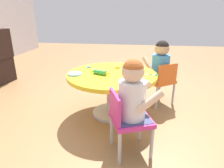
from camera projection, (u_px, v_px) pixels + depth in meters
ground_plane at (112, 113)px, 2.29m from camera, size 10.00×10.00×0.00m
craft_table at (112, 83)px, 2.16m from camera, size 0.96×0.96×0.48m
child_chair_left at (127, 119)px, 1.57m from camera, size 0.39×0.39×0.54m
seated_child_left at (133, 92)px, 1.51m from camera, size 0.38×0.42×0.51m
child_chair_right at (161, 81)px, 2.44m from camera, size 0.42×0.42×0.54m
seated_child_right at (161, 62)px, 2.39m from camera, size 0.44×0.42×0.51m
rolling_pin at (100, 72)px, 2.08m from camera, size 0.11×0.22×0.05m
craft_scissors at (154, 75)px, 2.06m from camera, size 0.08×0.14×0.01m
playdough_blob_0 at (75, 74)px, 2.07m from camera, size 0.14×0.14×0.02m
cookie_cutter_0 at (117, 68)px, 2.31m from camera, size 0.07×0.07×0.01m
cookie_cutter_1 at (132, 74)px, 2.09m from camera, size 0.06×0.06×0.01m
cookie_cutter_2 at (89, 67)px, 2.34m from camera, size 0.06×0.06×0.01m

